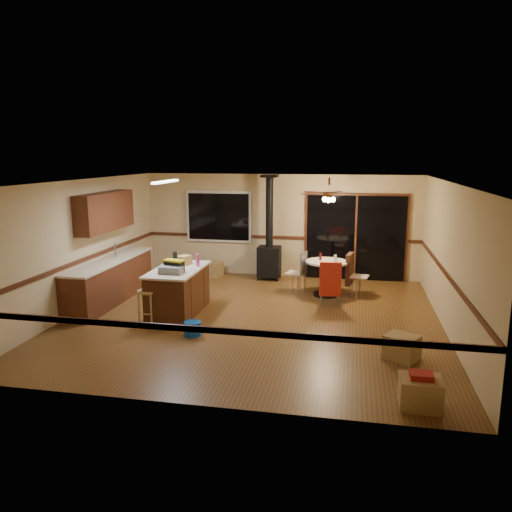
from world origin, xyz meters
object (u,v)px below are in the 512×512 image
(wood_stove, at_px, (269,251))
(box_under_window, at_px, (212,269))
(kitchen_island, at_px, (178,291))
(toolbox_black, at_px, (174,266))
(box_corner_a, at_px, (420,393))
(chair_near, at_px, (330,279))
(bar_stool, at_px, (148,307))
(blue_bucket, at_px, (193,329))
(dining_table, at_px, (327,272))
(toolbox_grey, at_px, (171,270))
(chair_right, at_px, (351,269))
(chair_left, at_px, (300,268))
(box_corner_b, at_px, (402,347))

(wood_stove, height_order, box_under_window, wood_stove)
(kitchen_island, xyz_separation_m, toolbox_black, (0.02, -0.24, 0.55))
(box_under_window, xyz_separation_m, box_corner_a, (4.41, -6.11, 0.00))
(wood_stove, bearing_deg, chair_near, -52.41)
(toolbox_black, relative_size, bar_stool, 0.56)
(blue_bucket, distance_m, dining_table, 3.70)
(toolbox_grey, height_order, box_corner_a, toolbox_grey)
(kitchen_island, height_order, chair_near, chair_near)
(toolbox_black, distance_m, chair_near, 3.15)
(toolbox_black, height_order, chair_right, toolbox_black)
(chair_left, distance_m, chair_near, 1.20)
(chair_right, bearing_deg, chair_near, -112.52)
(kitchen_island, bearing_deg, wood_stove, 66.91)
(dining_table, height_order, box_corner_b, dining_table)
(chair_right, bearing_deg, box_under_window, 161.43)
(blue_bucket, distance_m, chair_near, 3.12)
(chair_right, bearing_deg, toolbox_grey, -144.73)
(wood_stove, relative_size, toolbox_black, 7.07)
(bar_stool, relative_size, box_under_window, 1.34)
(box_corner_b, bearing_deg, chair_left, 119.41)
(bar_stool, bearing_deg, kitchen_island, 64.31)
(blue_bucket, relative_size, box_corner_b, 0.64)
(dining_table, distance_m, box_corner_a, 5.06)
(bar_stool, height_order, chair_near, chair_near)
(box_under_window, bearing_deg, chair_near, -34.61)
(toolbox_grey, distance_m, bar_stool, 0.80)
(wood_stove, height_order, blue_bucket, wood_stove)
(chair_near, relative_size, box_corner_a, 1.39)
(chair_near, height_order, box_corner_b, chair_near)
(wood_stove, bearing_deg, chair_left, -51.81)
(chair_near, xyz_separation_m, box_corner_a, (1.30, -3.96, -0.41))
(wood_stove, relative_size, dining_table, 2.70)
(bar_stool, height_order, blue_bucket, bar_stool)
(kitchen_island, xyz_separation_m, toolbox_grey, (0.02, -0.41, 0.51))
(toolbox_grey, xyz_separation_m, chair_near, (2.90, 1.37, -0.37))
(box_corner_a, bearing_deg, box_corner_b, 93.43)
(kitchen_island, relative_size, box_corner_a, 3.34)
(bar_stool, bearing_deg, wood_stove, 66.41)
(toolbox_black, height_order, bar_stool, toolbox_black)
(toolbox_grey, relative_size, chair_left, 0.82)
(bar_stool, relative_size, box_corner_a, 1.26)
(toolbox_grey, bearing_deg, chair_near, 25.25)
(toolbox_grey, distance_m, chair_near, 3.22)
(wood_stove, xyz_separation_m, bar_stool, (-1.64, -3.76, -0.41))
(kitchen_island, relative_size, chair_left, 3.26)
(blue_bucket, bearing_deg, bar_stool, 156.34)
(dining_table, bearing_deg, toolbox_black, -143.12)
(bar_stool, xyz_separation_m, chair_near, (3.26, 1.67, 0.28))
(wood_stove, bearing_deg, dining_table, -39.11)
(toolbox_black, bearing_deg, kitchen_island, 95.58)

